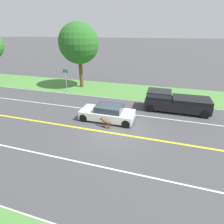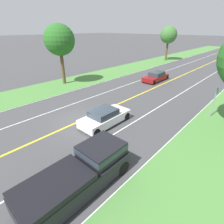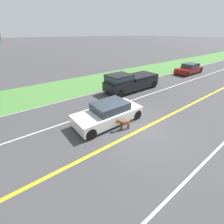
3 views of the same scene
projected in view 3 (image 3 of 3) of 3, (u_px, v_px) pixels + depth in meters
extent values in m
plane|color=#424244|center=(141.00, 130.00, 8.97)|extent=(400.00, 400.00, 0.00)
cube|color=yellow|center=(141.00, 130.00, 8.97)|extent=(0.18, 160.00, 0.01)
cube|color=white|center=(85.00, 95.00, 13.88)|extent=(0.14, 160.00, 0.01)
cube|color=white|center=(107.00, 109.00, 11.42)|extent=(0.10, 160.00, 0.01)
cube|color=white|center=(200.00, 166.00, 6.52)|extent=(0.10, 160.00, 0.01)
cube|color=#4C843D|center=(72.00, 87.00, 15.98)|extent=(6.00, 160.00, 0.03)
cube|color=white|center=(108.00, 115.00, 9.50)|extent=(1.86, 4.38, 0.66)
cube|color=#2D3842|center=(110.00, 106.00, 9.32)|extent=(1.60, 2.10, 0.50)
cylinder|color=black|center=(77.00, 121.00, 9.24)|extent=(0.22, 0.66, 0.66)
cylinder|color=black|center=(121.00, 106.00, 11.12)|extent=(0.22, 0.66, 0.66)
cylinder|color=black|center=(91.00, 134.00, 8.05)|extent=(0.22, 0.66, 0.66)
cylinder|color=black|center=(137.00, 115.00, 9.94)|extent=(0.22, 0.66, 0.66)
ellipsoid|color=brown|center=(125.00, 122.00, 8.84)|extent=(0.40, 0.69, 0.25)
cylinder|color=brown|center=(121.00, 127.00, 8.97)|extent=(0.07, 0.07, 0.33)
cylinder|color=brown|center=(128.00, 125.00, 9.10)|extent=(0.07, 0.07, 0.33)
cylinder|color=brown|center=(122.00, 128.00, 8.84)|extent=(0.07, 0.07, 0.33)
cylinder|color=brown|center=(129.00, 126.00, 8.98)|extent=(0.07, 0.07, 0.33)
cylinder|color=brown|center=(121.00, 122.00, 8.71)|extent=(0.18, 0.21, 0.18)
sphere|color=brown|center=(119.00, 121.00, 8.64)|extent=(0.28, 0.28, 0.22)
ellipsoid|color=#331E14|center=(116.00, 122.00, 8.60)|extent=(0.13, 0.13, 0.08)
cone|color=#55301C|center=(119.00, 119.00, 8.66)|extent=(0.09, 0.09, 0.10)
cone|color=#55301C|center=(120.00, 121.00, 8.55)|extent=(0.09, 0.09, 0.10)
cylinder|color=brown|center=(132.00, 121.00, 8.95)|extent=(0.12, 0.25, 0.25)
cube|color=black|center=(132.00, 83.00, 14.89)|extent=(2.07, 5.64, 0.84)
cube|color=black|center=(119.00, 78.00, 13.65)|extent=(1.82, 2.13, 0.72)
cube|color=#2D3842|center=(119.00, 77.00, 13.60)|extent=(1.84, 2.16, 0.32)
cube|color=black|center=(140.00, 76.00, 15.26)|extent=(2.03, 3.21, 0.30)
cylinder|color=black|center=(108.00, 88.00, 14.46)|extent=(0.22, 0.77, 0.77)
cylinder|color=black|center=(140.00, 80.00, 16.90)|extent=(0.22, 0.77, 0.77)
cylinder|color=black|center=(120.00, 94.00, 13.14)|extent=(0.22, 0.77, 0.77)
cylinder|color=black|center=(154.00, 84.00, 15.58)|extent=(0.22, 0.77, 0.77)
cube|color=maroon|center=(189.00, 70.00, 20.86)|extent=(1.77, 4.45, 0.65)
cube|color=#2D3842|center=(190.00, 65.00, 20.67)|extent=(1.52, 2.14, 0.55)
cylinder|color=black|center=(176.00, 72.00, 20.54)|extent=(0.22, 0.65, 0.65)
cylinder|color=black|center=(190.00, 69.00, 22.47)|extent=(0.22, 0.65, 0.65)
cylinder|color=black|center=(187.00, 74.00, 19.42)|extent=(0.22, 0.65, 0.65)
cylinder|color=black|center=(200.00, 71.00, 21.35)|extent=(0.22, 0.65, 0.65)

